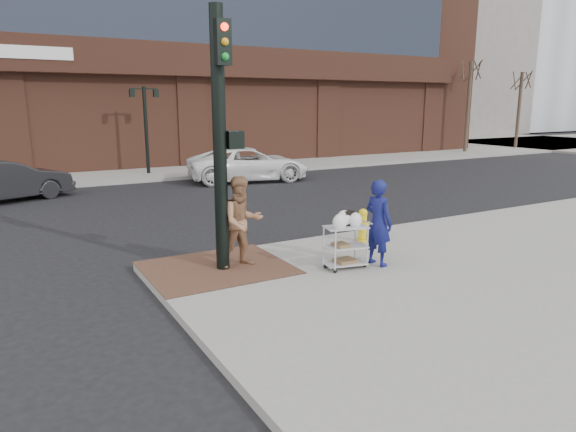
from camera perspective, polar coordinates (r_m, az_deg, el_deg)
ground at (r=9.98m, az=-2.73°, el=-7.45°), size 220.00×220.00×0.00m
sidewalk_far at (r=43.83m, az=-7.17°, el=7.97°), size 65.00×36.00×0.15m
brick_curb_ramp at (r=10.47m, az=-7.93°, el=-5.69°), size 2.80×2.40×0.01m
filler_block at (r=64.33m, az=14.62°, el=17.02°), size 14.00×20.00×18.00m
bare_tree_a at (r=37.73m, az=19.73°, el=16.08°), size 1.80×1.80×7.20m
bare_tree_b at (r=42.67m, az=24.62°, el=14.55°), size 1.80×1.80×6.70m
lamp_post at (r=25.17m, az=-15.55°, el=10.21°), size 1.32×0.22×4.00m
traffic_signal_pole at (r=9.90m, az=-7.45°, el=9.09°), size 0.61×0.51×5.00m
woman_blue at (r=10.51m, az=10.01°, el=-0.74°), size 0.53×0.71×1.76m
pedestrian_tan at (r=10.28m, az=-5.11°, el=-0.67°), size 0.91×0.72×1.84m
sedan_dark at (r=20.53m, az=-29.14°, el=3.44°), size 4.78×3.16×1.49m
minivan_white at (r=22.94m, az=-4.38°, el=5.76°), size 5.75×3.44×1.49m
utility_cart at (r=10.29m, az=6.41°, el=-2.95°), size 0.91×0.63×1.16m
fire_hydrant at (r=12.33m, az=8.30°, el=-0.98°), size 0.38×0.27×0.80m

